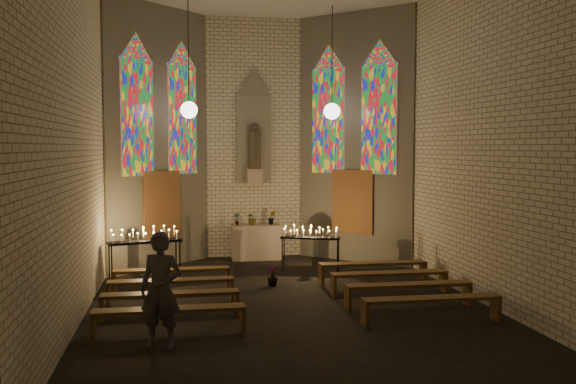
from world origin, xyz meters
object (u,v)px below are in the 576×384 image
object	(u,v)px
altar	(256,242)
votive_stand_right	(310,235)
visitor	(161,290)
votive_stand_left	(145,238)
aisle_flower_pot	(272,276)

from	to	relation	value
altar	votive_stand_right	size ratio (longest dim) A/B	0.89
visitor	votive_stand_left	bearing A→B (deg)	114.96
aisle_flower_pot	votive_stand_left	world-z (taller)	votive_stand_left
votive_stand_left	visitor	size ratio (longest dim) A/B	0.94
aisle_flower_pot	votive_stand_right	bearing A→B (deg)	51.81
altar	votive_stand_right	xyz separation A→B (m)	(1.18, -2.05, 0.47)
aisle_flower_pot	votive_stand_right	size ratio (longest dim) A/B	0.30
altar	visitor	size ratio (longest dim) A/B	0.74
altar	votive_stand_right	bearing A→B (deg)	-60.14
aisle_flower_pot	visitor	bearing A→B (deg)	-119.88
aisle_flower_pot	visitor	size ratio (longest dim) A/B	0.25
altar	aisle_flower_pot	xyz separation A→B (m)	(-0.05, -3.61, -0.26)
votive_stand_left	votive_stand_right	size ratio (longest dim) A/B	1.13
votive_stand_left	altar	bearing A→B (deg)	26.25
altar	visitor	distance (m)	8.25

